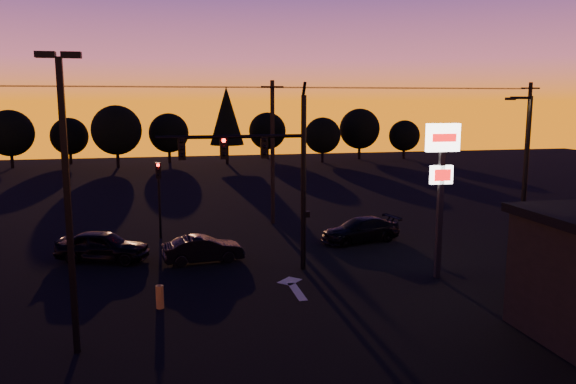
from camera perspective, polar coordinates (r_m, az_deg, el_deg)
The scene contains 23 objects.
ground at distance 22.38m, azimuth 0.27°, elevation -11.01°, with size 120.00×120.00×0.00m, color black.
lane_arrow at distance 24.01m, azimuth 0.56°, elevation -9.56°, with size 1.20×3.10×0.01m.
traffic_signal_mast at distance 25.04m, azimuth -1.96°, elevation 2.80°, with size 6.79×0.52×8.58m.
secondary_signal at distance 32.33m, azimuth -12.98°, elevation 0.32°, with size 0.30×0.31×4.35m.
parking_lot_light at distance 17.88m, azimuth -21.56°, elevation 0.63°, with size 1.25×0.30×9.14m.
pylon_sign at distance 25.02m, azimuth 15.34°, elevation 2.42°, with size 1.50×0.28×6.80m.
streetlight at distance 32.09m, azimuth 22.94°, elevation 2.56°, with size 1.55×0.35×8.00m.
utility_pole_1 at distance 35.25m, azimuth -1.58°, elevation 4.11°, with size 1.40×0.26×9.00m.
utility_pole_2 at distance 42.49m, azimuth 23.07°, elevation 4.25°, with size 1.40×0.26×9.00m.
power_wires at distance 35.12m, azimuth -1.61°, elevation 10.58°, with size 36.00×1.22×0.07m.
bollard at distance 22.04m, azimuth -12.90°, elevation -10.35°, with size 0.30×0.30×0.89m, color #C68328.
tree_0 at distance 72.68m, azimuth -26.41°, elevation 5.38°, with size 5.36×5.36×6.74m.
tree_1 at distance 74.47m, azimuth -21.33°, elevation 5.30°, with size 4.54×4.54×5.71m.
tree_2 at distance 68.77m, azimuth -17.03°, elevation 6.03°, with size 5.77×5.78×7.26m.
tree_3 at distance 72.59m, azimuth -12.02°, elevation 5.89°, with size 4.95×4.95×6.22m.
tree_4 at distance 69.92m, azimuth -6.26°, elevation 7.70°, with size 4.18×4.18×9.50m.
tree_5 at distance 75.82m, azimuth -2.11°, elevation 6.21°, with size 4.95×4.95×6.22m.
tree_6 at distance 71.37m, azimuth 3.54°, elevation 5.76°, with size 4.54×4.54×5.71m.
tree_7 at distance 76.02m, azimuth 7.29°, elevation 6.39°, with size 5.36×5.36×6.74m.
tree_8 at distance 77.39m, azimuth 11.73°, elevation 5.63°, with size 4.12×4.12×5.19m.
car_left at distance 28.92m, azimuth -18.31°, elevation -5.22°, with size 1.78×4.43×1.51m, color black.
car_mid at distance 27.65m, azimuth -8.61°, elevation -5.76°, with size 1.35×3.87×1.27m, color black.
car_right at distance 31.51m, azimuth 7.36°, elevation -3.83°, with size 1.85×4.55×1.32m, color black.
Camera 1 is at (-4.64, -20.47, 7.75)m, focal length 35.00 mm.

